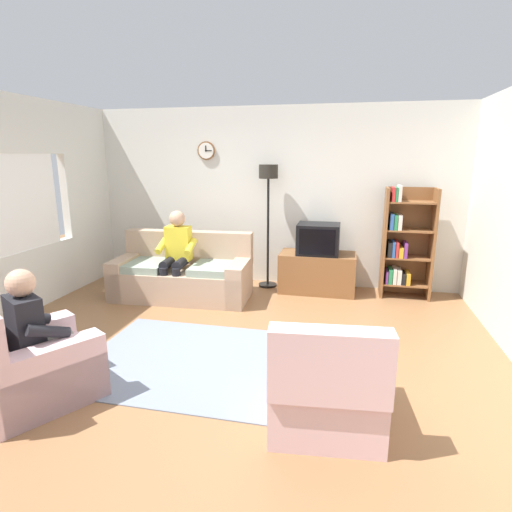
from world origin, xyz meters
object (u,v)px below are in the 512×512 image
Objects in this scene: tv_stand at (317,272)px; armchair_near_window at (32,367)px; tv at (318,239)px; bookshelf at (403,244)px; person_on_couch at (176,251)px; floor_lamp at (268,192)px; couch at (183,275)px; armchair_near_bookshelf at (326,388)px; person_in_left_armchair at (39,328)px.

armchair_near_window reaches higher than tv_stand.
bookshelf is (1.19, 0.09, -0.04)m from tv.
armchair_near_window is 0.94× the size of person_on_couch.
tv_stand is at bearing 21.86° from person_on_couch.
floor_lamp is at bearing 179.14° from bookshelf.
couch is at bearing -161.39° from tv.
armchair_near_bookshelf is at bearing -105.26° from bookshelf.
floor_lamp reaches higher than tv.
person_on_couch is (-0.04, -0.11, 0.39)m from couch.
tv_stand is 1.15× the size of armchair_near_bookshelf.
couch is 1.66× the size of armchair_near_window.
floor_lamp is 1.49× the size of person_on_couch.
person_in_left_armchair is at bearing -93.34° from couch.
armchair_near_window and armchair_near_bookshelf have the same top height.
couch is at bearing 71.48° from person_on_couch.
person_in_left_armchair is (-0.15, -2.63, 0.29)m from couch.
armchair_near_window is (-3.24, -3.43, -0.47)m from bookshelf.
tv_stand is 1.39m from floor_lamp.
bookshelf is 1.41× the size of person_in_left_armchair.
bookshelf is at bearing 4.53° from tv.
armchair_near_bookshelf is (2.16, -2.50, -0.02)m from couch.
tv is at bearing 21.22° from person_on_couch.
tv is 3.18m from armchair_near_bookshelf.
floor_lamp reaches higher than couch.
bookshelf is at bearing 46.38° from person_in_left_armchair.
person_in_left_armchair is (-0.12, -2.52, -0.09)m from person_on_couch.
tv is 0.54× the size of person_in_left_armchair.
armchair_near_window is at bearing -121.47° from tv_stand.
couch is at bearing -145.51° from floor_lamp.
tv_stand is 3.86m from person_in_left_armchair.
armchair_near_bookshelf is (0.31, -3.15, -0.00)m from tv_stand.
tv is 3.95m from armchair_near_window.
couch is at bearing -166.70° from bookshelf.
floor_lamp is at bearing 69.55° from armchair_near_window.
person_in_left_armchair is (-2.01, -3.26, -0.20)m from tv.
armchair_near_bookshelf is at bearing -47.34° from person_on_couch.
person_in_left_armchair reaches higher than armchair_near_window.
couch is at bearing 85.78° from armchair_near_window.
couch and armchair_near_bookshelf have the same top height.
person_on_couch is (-1.89, -0.73, -0.10)m from tv.
bookshelf is 1.28× the size of person_on_couch.
couch is 1.77× the size of tv_stand.
tv is at bearing 58.34° from person_in_left_armchair.
bookshelf is at bearing 3.36° from tv_stand.
couch is at bearing -160.72° from tv_stand.
tv reaches higher than couch.
couch is 3.16m from bookshelf.
couch is 1.97m from tv_stand.
bookshelf reaches higher than tv.
couch is 2.72m from armchair_near_window.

